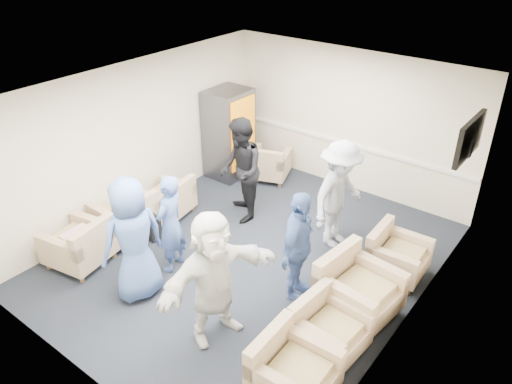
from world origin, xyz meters
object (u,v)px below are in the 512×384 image
Objects in this scene: person_front_right at (214,277)px; armchair_corner at (268,165)px; person_back_left at (241,171)px; armchair_left_near at (81,246)px; person_mid_left at (170,224)px; armchair_left_mid at (127,218)px; armchair_right_far at (395,256)px; vending_machine at (229,134)px; armchair_right_midfar at (355,291)px; armchair_right_midnear at (327,330)px; person_back_right at (339,195)px; person_front_left at (133,240)px; person_mid_right at (298,247)px; armchair_left_far at (170,200)px; armchair_right_near at (290,372)px.

armchair_corner is at bearing 42.15° from person_front_right.
armchair_corner is 0.55× the size of person_back_left.
armchair_left_near is 1.47m from person_mid_left.
person_front_right is (2.63, -0.77, 0.56)m from armchair_left_mid.
person_back_left is (-0.09, 1.75, 0.14)m from person_mid_left.
armchair_right_far is 0.52× the size of person_mid_left.
armchair_corner is 0.56× the size of vending_machine.
armchair_right_midfar is 1.95m from person_front_right.
person_mid_left reaches higher than armchair_left_near.
armchair_left_near reaches higher than armchair_right_midnear.
vending_machine is at bearing 77.97° from person_back_right.
person_mid_left is 0.87× the size of person_front_right.
person_back_left reaches higher than person_back_right.
person_front_left reaches higher than armchair_right_far.
armchair_right_midfar is at bearing 23.59° from person_back_left.
armchair_right_midnear is 1.02× the size of armchair_right_far.
person_front_left is at bearing 57.41° from armchair_left_mid.
person_front_right is (-1.22, -1.41, 0.53)m from armchair_right_midfar.
armchair_left_mid is 0.53× the size of person_mid_right.
vending_machine is at bearing 52.49° from person_front_right.
armchair_left_near is 1.33m from person_front_left.
armchair_left_mid is 4.31m from armchair_right_far.
armchair_right_midfar is 0.55× the size of person_back_left.
person_mid_right is (-0.85, 0.62, 0.52)m from armchair_right_midnear.
armchair_right_midfar is 2.95m from person_back_left.
vending_machine is (-0.19, 1.89, 0.59)m from armchair_left_far.
person_mid_left is at bearing 80.75° from person_front_right.
armchair_right_midfar is at bearing 94.65° from person_mid_left.
person_mid_right is at bearing -36.13° from vending_machine.
armchair_left_mid is 1.00× the size of armchair_left_far.
armchair_right_near is 2.86m from person_mid_left.
person_back_right is 1.00× the size of person_front_right.
person_back_left is (-2.81, -0.15, 0.61)m from armchair_right_far.
armchair_left_mid reaches higher than armchair_left_near.
vending_machine reaches higher than armchair_right_far.
armchair_left_mid is at bearing 74.46° from armchair_right_near.
armchair_right_midnear is at bearing 65.17° from armchair_left_far.
person_front_right is (2.55, -1.66, 0.60)m from armchair_left_far.
armchair_left_mid reaches higher than armchair_right_far.
armchair_corner is at bearing 49.61° from armchair_right_midnear.
armchair_right_near is 1.02× the size of armchair_right_midnear.
person_front_right reaches higher than person_mid_right.
person_mid_right is 1.31m from person_front_right.
armchair_right_midnear is at bearing -0.48° from armchair_right_near.
armchair_right_midnear is (3.90, -0.15, -0.03)m from armchair_left_mid.
person_mid_left reaches higher than armchair_left_mid.
armchair_left_far is 0.48× the size of person_back_left.
armchair_right_midnear is 0.46× the size of person_front_right.
armchair_right_far is at bearing 113.12° from person_mid_left.
armchair_left_far is at bearing -132.90° from person_front_left.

